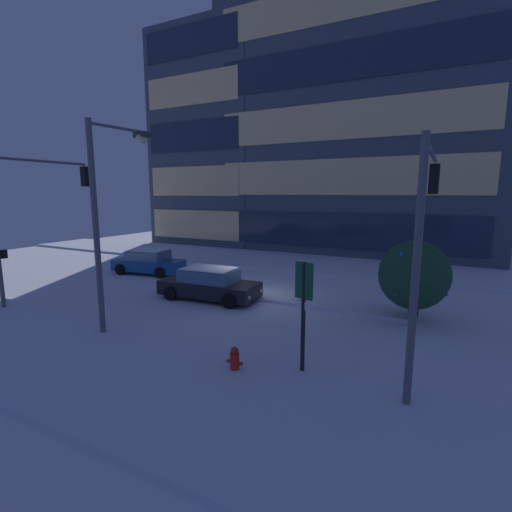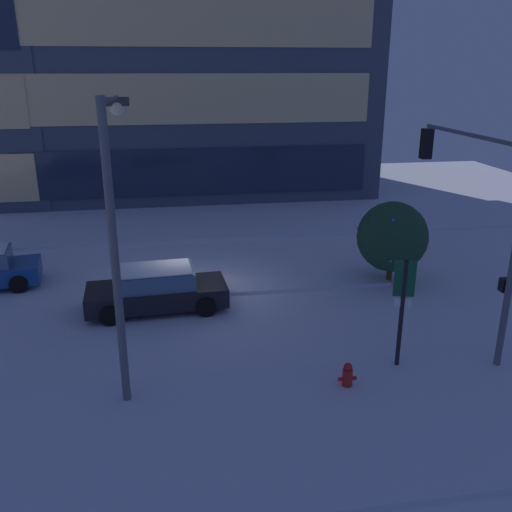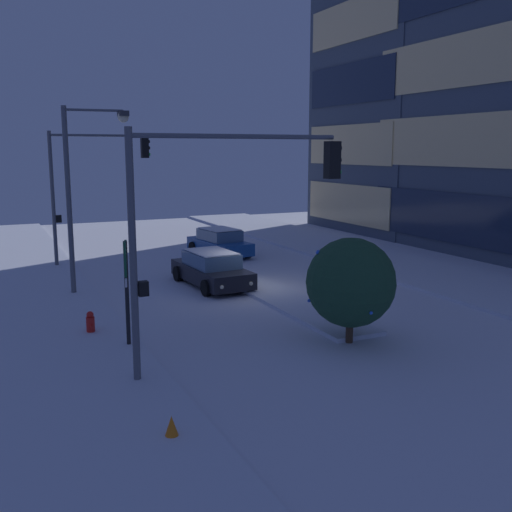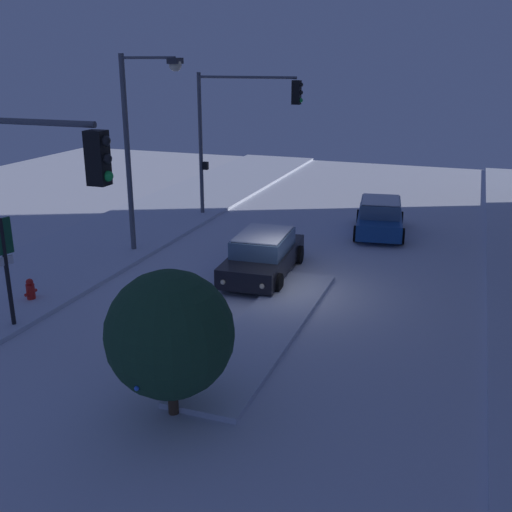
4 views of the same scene
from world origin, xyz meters
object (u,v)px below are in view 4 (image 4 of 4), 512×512
(street_lamp_arched, at_px, (141,128))
(decorated_tree_median, at_px, (170,334))
(parking_info_sign, at_px, (5,259))
(traffic_light_corner_near_left, at_px, (237,121))
(car_near, at_px, (263,255))
(fire_hydrant, at_px, (31,291))
(car_far, at_px, (380,217))

(street_lamp_arched, xyz_separation_m, decorated_tree_median, (9.43, 5.95, -2.95))
(decorated_tree_median, bearing_deg, parking_info_sign, -110.17)
(traffic_light_corner_near_left, height_order, decorated_tree_median, traffic_light_corner_near_left)
(traffic_light_corner_near_left, height_order, parking_info_sign, traffic_light_corner_near_left)
(car_near, height_order, fire_hydrant, car_near)
(street_lamp_arched, relative_size, parking_info_sign, 2.32)
(car_far, xyz_separation_m, parking_info_sign, (13.12, -8.04, 1.32))
(street_lamp_arched, height_order, decorated_tree_median, street_lamp_arched)
(car_near, distance_m, fire_hydrant, 7.61)
(fire_hydrant, bearing_deg, street_lamp_arched, 170.01)
(car_far, distance_m, decorated_tree_median, 15.53)
(fire_hydrant, relative_size, decorated_tree_median, 0.25)
(car_near, xyz_separation_m, decorated_tree_median, (8.78, 1.06, 1.13))
(fire_hydrant, bearing_deg, parking_info_sign, 25.30)
(car_far, relative_size, traffic_light_corner_near_left, 0.69)
(parking_info_sign, bearing_deg, traffic_light_corner_near_left, 100.89)
(car_near, relative_size, parking_info_sign, 1.54)
(traffic_light_corner_near_left, relative_size, parking_info_sign, 2.08)
(car_near, xyz_separation_m, street_lamp_arched, (-0.65, -4.89, 4.08))
(traffic_light_corner_near_left, bearing_deg, fire_hydrant, -100.61)
(car_far, distance_m, parking_info_sign, 15.45)
(car_far, bearing_deg, decorated_tree_median, 164.81)
(traffic_light_corner_near_left, relative_size, fire_hydrant, 8.36)
(street_lamp_arched, bearing_deg, fire_hydrant, -95.93)
(traffic_light_corner_near_left, distance_m, street_lamp_arched, 6.34)
(street_lamp_arched, bearing_deg, car_near, -3.53)
(traffic_light_corner_near_left, height_order, fire_hydrant, traffic_light_corner_near_left)
(traffic_light_corner_near_left, bearing_deg, decorated_tree_median, -73.21)
(parking_info_sign, distance_m, decorated_tree_median, 6.52)
(street_lamp_arched, bearing_deg, decorated_tree_median, -53.70)
(street_lamp_arched, height_order, parking_info_sign, street_lamp_arched)
(car_far, bearing_deg, parking_info_sign, 140.44)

